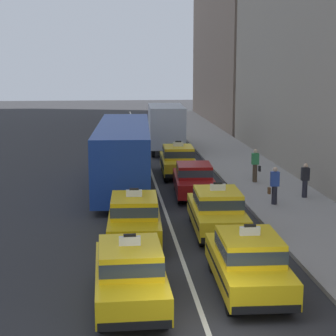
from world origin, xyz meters
name	(u,v)px	position (x,y,z in m)	size (l,w,h in m)	color
lane_stripe_left_right	(152,175)	(0.00, 20.00, 0.00)	(0.14, 80.00, 0.01)	silver
sidewalk_curb	(274,191)	(5.60, 15.00, 0.07)	(4.00, 90.00, 0.15)	#9E9993
taxi_left_nearest	(130,273)	(-1.79, 2.46, 0.88)	(1.89, 4.59, 1.96)	black
taxi_left_second	(134,217)	(-1.46, 7.93, 0.88)	(1.98, 4.62, 1.96)	black
bus_left_third	(124,153)	(-1.65, 16.65, 1.82)	(3.03, 11.31, 3.22)	black
taxi_right_nearest	(248,261)	(1.52, 3.04, 0.88)	(1.92, 4.60, 1.96)	black
taxi_right_second	(217,210)	(1.64, 8.63, 0.88)	(1.96, 4.62, 1.96)	black
sedan_right_third	(194,179)	(1.59, 14.57, 0.85)	(1.99, 4.39, 1.58)	black
taxi_right_fourth	(178,160)	(1.41, 19.69, 0.88)	(1.95, 4.61, 1.96)	black
box_truck_right_fifth	(166,126)	(1.51, 28.35, 1.78)	(2.48, 7.03, 3.27)	black
taxi_right_sixth	(159,128)	(1.61, 35.15, 0.88)	(1.84, 4.57, 1.96)	black
pedestrian_mid_block	(255,165)	(5.11, 16.93, 1.01)	(0.47, 0.24, 1.70)	#473828
pedestrian_by_storefront	(274,186)	(4.80, 12.20, 0.97)	(0.47, 0.24, 1.65)	#23232D
pedestrian_trailing	(305,180)	(6.55, 13.33, 0.95)	(0.36, 0.24, 1.59)	#23232D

